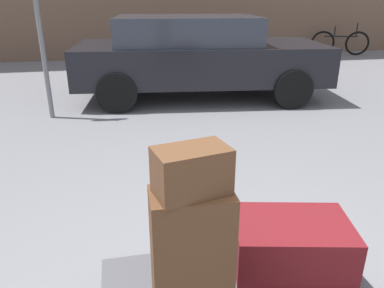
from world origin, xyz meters
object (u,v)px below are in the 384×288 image
parked_car (197,55)px  bollard_kerb_mid (283,53)px  no_parking_sign (39,24)px  suitcase_brown_rear_left (192,259)px  duffel_bag_brown_topmost_pile (192,171)px  suitcase_maroon_front_left (291,243)px  bicycle_leaning (340,43)px  bollard_kerb_near (228,55)px

parked_car → bollard_kerb_mid: bearing=43.3°
parked_car → no_parking_sign: size_ratio=2.03×
suitcase_brown_rear_left → parked_car: parked_car is taller
parked_car → no_parking_sign: bearing=-162.7°
bollard_kerb_mid → no_parking_sign: no_parking_sign is taller
duffel_bag_brown_topmost_pile → no_parking_sign: bearing=93.7°
bollard_kerb_mid → duffel_bag_brown_topmost_pile: bearing=-117.3°
parked_car → no_parking_sign: (-2.45, -0.76, 0.61)m
suitcase_brown_rear_left → bollard_kerb_mid: bearing=63.9°
bollard_kerb_mid → suitcase_maroon_front_left: bearing=-114.4°
bicycle_leaning → duffel_bag_brown_topmost_pile: bearing=-125.3°
duffel_bag_brown_topmost_pile → suitcase_maroon_front_left: bearing=10.9°
bollard_kerb_mid → bicycle_leaning: bearing=29.0°
bollard_kerb_near → no_parking_sign: bearing=-137.6°
suitcase_brown_rear_left → bollard_kerb_near: (2.63, 8.04, -0.35)m
suitcase_brown_rear_left → bollard_kerb_mid: 9.06m
parked_car → no_parking_sign: 2.64m
parked_car → suitcase_brown_rear_left: bearing=-102.8°
suitcase_maroon_front_left → duffel_bag_brown_topmost_pile: bearing=-144.6°
duffel_bag_brown_topmost_pile → bicycle_leaning: size_ratio=0.17×
suitcase_maroon_front_left → bollard_kerb_mid: bearing=78.2°
bicycle_leaning → bollard_kerb_near: 4.29m
suitcase_brown_rear_left → bollard_kerb_mid: suitcase_brown_rear_left is taller
bollard_kerb_near → no_parking_sign: (-3.89, -3.55, 1.05)m
bollard_kerb_mid → suitcase_brown_rear_left: bearing=-117.3°
duffel_bag_brown_topmost_pile → bollard_kerb_mid: duffel_bag_brown_topmost_pile is taller
parked_car → bicycle_leaning: (5.49, 4.19, -0.39)m
no_parking_sign → bicycle_leaning: bearing=31.9°
suitcase_maroon_front_left → suitcase_brown_rear_left: bearing=-144.6°
parked_car → bollard_kerb_near: bearing=62.7°
bollard_kerb_mid → no_parking_sign: (-5.41, -3.55, 1.05)m
suitcase_maroon_front_left → bicycle_leaning: bearing=69.2°
parked_car → bicycle_leaning: 6.92m
suitcase_maroon_front_left → parked_car: bearing=96.0°
suitcase_maroon_front_left → no_parking_sign: 4.72m
bicycle_leaning → no_parking_sign: no_parking_sign is taller
bollard_kerb_mid → no_parking_sign: size_ratio=0.29×
bicycle_leaning → bollard_kerb_mid: (-2.53, -1.40, -0.05)m
bicycle_leaning → no_parking_sign: (-7.95, -4.95, 1.00)m
bicycle_leaning → bollard_kerb_near: (-4.05, -1.40, -0.05)m
bollard_kerb_near → bollard_kerb_mid: size_ratio=1.00×
duffel_bag_brown_topmost_pile → bollard_kerb_near: (2.63, 8.04, -0.77)m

